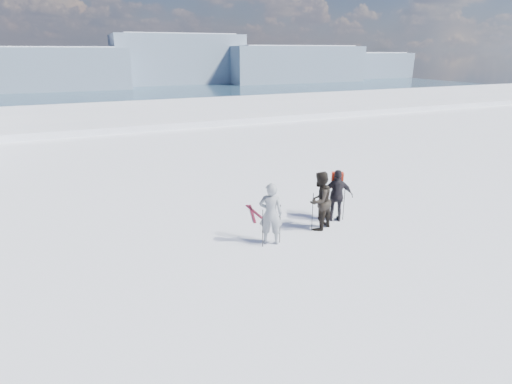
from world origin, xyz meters
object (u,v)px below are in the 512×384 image
skis_loose (254,213)px  skier_pack (337,196)px  skier_grey (271,214)px  skier_dark (320,201)px

skis_loose → skier_pack: bearing=-35.5°
skier_grey → skier_pack: (2.85, 0.68, -0.06)m
skier_pack → skis_loose: bearing=-7.1°
skier_grey → skier_dark: bearing=-142.8°
skier_grey → skier_pack: bearing=-139.3°
skier_pack → skis_loose: skier_pack is taller
skier_dark → skier_pack: bearing=175.1°
skier_pack → skis_loose: (-2.39, 1.70, -0.91)m
skier_grey → skier_pack: size_ratio=1.06×
skier_grey → skier_dark: (1.93, 0.34, 0.01)m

